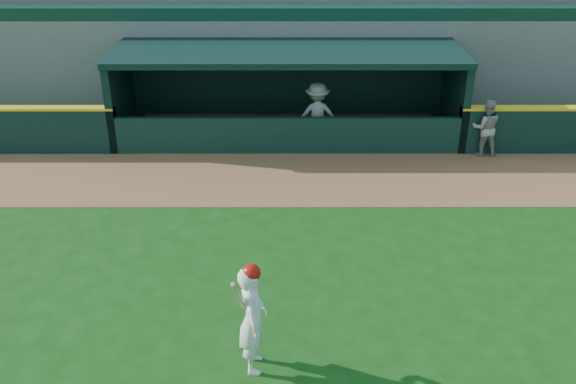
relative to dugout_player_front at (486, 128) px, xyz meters
name	(u,v)px	position (x,y,z in m)	size (l,w,h in m)	color
ground	(288,299)	(-5.14, -6.38, -0.76)	(120.00, 120.00, 0.00)	#124210
warning_track	(288,178)	(-5.14, -1.48, -0.75)	(40.00, 3.00, 0.01)	brown
dugout_player_front	(486,128)	(0.00, 0.00, 0.00)	(0.74, 0.57, 1.51)	gray
dugout_player_inside	(317,115)	(-4.35, 0.64, 0.12)	(1.13, 0.65, 1.75)	gray
dugout	(288,86)	(-5.14, 1.62, 0.60)	(9.40, 2.80, 2.46)	slate
stands	(289,15)	(-5.11, 6.19, 1.64)	(34.50, 6.25, 7.59)	slate
batter_at_plate	(253,317)	(-5.66, -8.08, 0.16)	(0.49, 0.81, 1.84)	white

